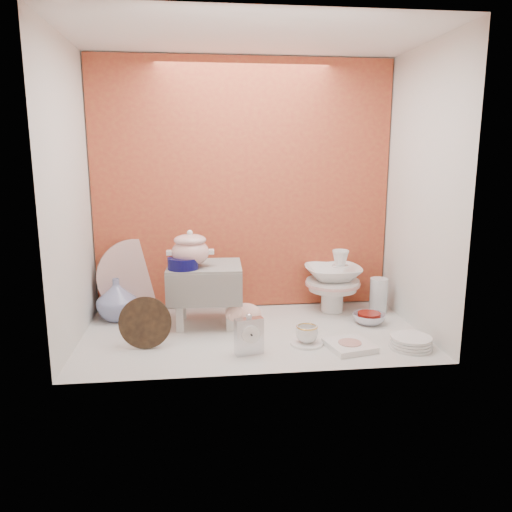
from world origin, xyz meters
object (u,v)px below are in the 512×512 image
at_px(step_stool, 205,295).
at_px(plush_pig, 245,314).
at_px(crystal_bowl, 369,319).
at_px(porcelain_tower, 333,281).
at_px(soup_tureen, 190,248).
at_px(gold_rim_teacup, 307,334).
at_px(floral_platter, 134,276).
at_px(mantel_clock, 249,334).
at_px(dinner_plate_stack, 411,342).
at_px(blue_white_vase, 117,299).

relative_size(step_stool, plush_pig, 1.68).
xyz_separation_m(step_stool, crystal_bowl, (0.92, -0.10, -0.14)).
xyz_separation_m(plush_pig, porcelain_tower, (0.55, 0.21, 0.12)).
xyz_separation_m(soup_tureen, crystal_bowl, (1.00, -0.05, -0.42)).
bearing_deg(soup_tureen, gold_rim_teacup, -28.99).
relative_size(floral_platter, crystal_bowl, 2.44).
height_order(floral_platter, mantel_clock, floral_platter).
bearing_deg(porcelain_tower, dinner_plate_stack, -69.04).
bearing_deg(porcelain_tower, blue_white_vase, -179.78).
xyz_separation_m(dinner_plate_stack, crystal_bowl, (-0.09, 0.37, -0.00)).
distance_m(step_stool, gold_rim_teacup, 0.63).
distance_m(floral_platter, mantel_clock, 0.96).
relative_size(mantel_clock, gold_rim_teacup, 1.78).
height_order(step_stool, dinner_plate_stack, step_stool).
bearing_deg(step_stool, blue_white_vase, 167.19).
height_order(step_stool, plush_pig, step_stool).
relative_size(soup_tureen, plush_pig, 1.01).
distance_m(step_stool, mantel_clock, 0.50).
distance_m(soup_tureen, plush_pig, 0.48).
relative_size(soup_tureen, gold_rim_teacup, 2.17).
distance_m(blue_white_vase, dinner_plate_stack, 1.63).
height_order(step_stool, porcelain_tower, porcelain_tower).
relative_size(step_stool, porcelain_tower, 1.06).
bearing_deg(floral_platter, blue_white_vase, -124.42).
xyz_separation_m(blue_white_vase, mantel_clock, (0.71, -0.59, -0.02)).
bearing_deg(step_stool, gold_rim_teacup, -33.69).
relative_size(plush_pig, dinner_plate_stack, 1.14).
distance_m(gold_rim_teacup, porcelain_tower, 0.59).
bearing_deg(crystal_bowl, plush_pig, 177.20).
relative_size(step_stool, mantel_clock, 2.02).
height_order(crystal_bowl, porcelain_tower, porcelain_tower).
bearing_deg(porcelain_tower, plush_pig, -159.35).
bearing_deg(step_stool, plush_pig, -14.74).
bearing_deg(floral_platter, porcelain_tower, -5.94).
bearing_deg(step_stool, floral_platter, 149.89).
height_order(plush_pig, dinner_plate_stack, plush_pig).
bearing_deg(gold_rim_teacup, mantel_clock, -163.59).
height_order(blue_white_vase, porcelain_tower, porcelain_tower).
bearing_deg(soup_tureen, mantel_clock, -56.10).
distance_m(mantel_clock, gold_rim_teacup, 0.32).
height_order(floral_platter, crystal_bowl, floral_platter).
xyz_separation_m(step_stool, blue_white_vase, (-0.51, 0.14, -0.05)).
bearing_deg(crystal_bowl, porcelain_tower, 121.52).
bearing_deg(gold_rim_teacup, soup_tureen, 151.01).
xyz_separation_m(soup_tureen, plush_pig, (0.29, -0.02, -0.37)).
height_order(mantel_clock, gold_rim_teacup, mantel_clock).
xyz_separation_m(mantel_clock, dinner_plate_stack, (0.81, -0.02, -0.07)).
height_order(dinner_plate_stack, crystal_bowl, dinner_plate_stack).
bearing_deg(floral_platter, mantel_clock, -49.42).
bearing_deg(dinner_plate_stack, blue_white_vase, 158.05).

